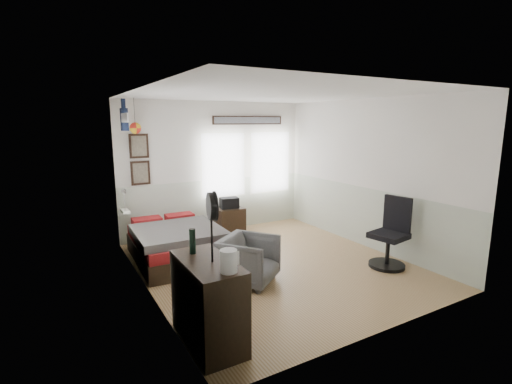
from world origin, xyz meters
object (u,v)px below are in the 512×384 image
dresser (208,302)px  armchair (249,260)px  nightstand (229,221)px  task_chair (391,238)px  bed (176,243)px

dresser → armchair: bearing=45.0°
dresser → nightstand: size_ratio=1.81×
dresser → armchair: size_ratio=1.34×
armchair → task_chair: bearing=-51.3°
bed → nightstand: size_ratio=3.38×
nightstand → dresser: bearing=-119.2°
dresser → nightstand: bearing=61.0°
bed → nightstand: bed is taller
armchair → nightstand: bearing=34.0°
bed → dresser: size_ratio=1.87×
armchair → task_chair: size_ratio=0.66×
nightstand → task_chair: task_chair is taller
dresser → task_chair: (3.34, 0.50, 0.01)m
armchair → nightstand: 2.39m
bed → task_chair: task_chair is taller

